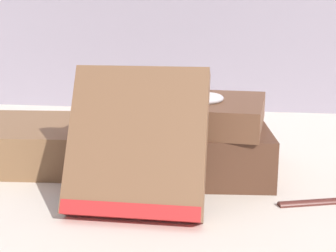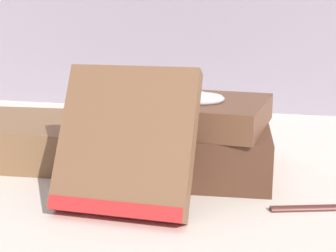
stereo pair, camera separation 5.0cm
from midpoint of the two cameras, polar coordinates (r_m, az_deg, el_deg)
ground_plane at (r=0.50m, az=5.06°, el=-6.57°), size 3.00×3.00×0.00m
book_flat_bottom at (r=0.52m, az=3.82°, el=-2.61°), size 0.21×0.17×0.05m
book_flat_top at (r=0.52m, az=3.72°, el=1.80°), size 0.20×0.16×0.03m
book_side_left at (r=0.60m, az=-15.26°, el=-1.40°), size 0.20×0.17×0.05m
book_leaning_front at (r=0.41m, az=-1.65°, el=-2.50°), size 0.12×0.08×0.13m
pocket_watch at (r=0.50m, az=6.56°, el=3.34°), size 0.06×0.06×0.01m
reading_glasses at (r=0.67m, az=-0.89°, el=-1.15°), size 0.10×0.05×0.00m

